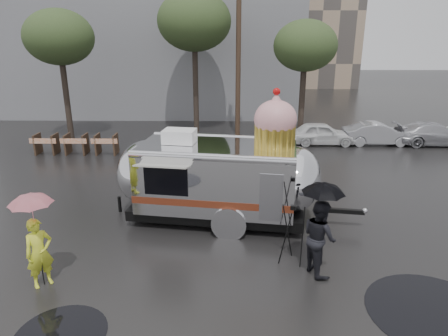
{
  "coord_description": "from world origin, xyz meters",
  "views": [
    {
      "loc": [
        2.05,
        -9.01,
        5.66
      ],
      "look_at": [
        1.88,
        2.73,
        1.72
      ],
      "focal_mm": 32.0,
      "sensor_mm": 36.0,
      "label": 1
    }
  ],
  "objects_px": {
    "airstream_trailer": "(221,175)",
    "person_right": "(319,237)",
    "person_left": "(39,253)",
    "tripod": "(292,228)"
  },
  "relations": [
    {
      "from": "airstream_trailer",
      "to": "person_right",
      "type": "xyz_separation_m",
      "value": [
        2.48,
        -2.99,
        -0.55
      ]
    },
    {
      "from": "person_left",
      "to": "tripod",
      "type": "relative_size",
      "value": 1.05
    },
    {
      "from": "airstream_trailer",
      "to": "person_left",
      "type": "height_order",
      "value": "airstream_trailer"
    },
    {
      "from": "airstream_trailer",
      "to": "tripod",
      "type": "bearing_deg",
      "value": -45.67
    },
    {
      "from": "airstream_trailer",
      "to": "person_left",
      "type": "bearing_deg",
      "value": -130.47
    },
    {
      "from": "person_right",
      "to": "tripod",
      "type": "height_order",
      "value": "person_right"
    },
    {
      "from": "airstream_trailer",
      "to": "person_right",
      "type": "distance_m",
      "value": 3.92
    },
    {
      "from": "airstream_trailer",
      "to": "person_right",
      "type": "relative_size",
      "value": 4.12
    },
    {
      "from": "person_left",
      "to": "person_right",
      "type": "bearing_deg",
      "value": -37.18
    },
    {
      "from": "airstream_trailer",
      "to": "tripod",
      "type": "height_order",
      "value": "airstream_trailer"
    }
  ]
}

